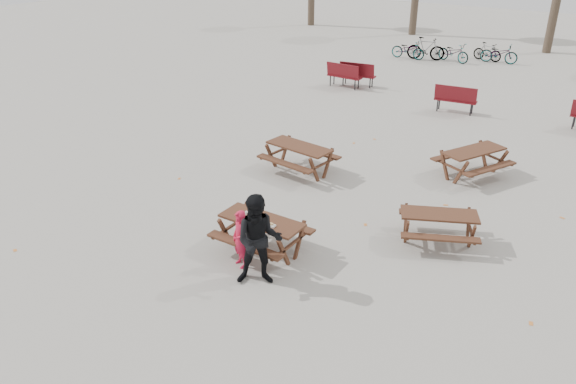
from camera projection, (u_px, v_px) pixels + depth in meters
The scene contains 13 objects.
ground at pixel (262, 251), 12.02m from camera, with size 80.00×80.00×0.00m, color gray.
main_picnic_table at pixel (262, 227), 11.76m from camera, with size 1.80×1.45×0.78m.
food_tray at pixel (271, 225), 11.40m from camera, with size 0.18×0.11×0.04m, color white.
bread_roll at pixel (271, 224), 11.39m from camera, with size 0.14×0.06×0.05m, color tan.
soda_bottle at pixel (246, 215), 11.68m from camera, with size 0.07×0.07×0.17m.
child at pixel (240, 239), 11.25m from camera, with size 0.45×0.30×1.24m, color red.
adult at pixel (259, 241), 10.59m from camera, with size 0.91×0.71×1.87m, color black.
picnic_table_east at pixel (438, 228), 12.21m from camera, with size 1.63×1.32×0.70m, color #3A2015, non-canonical shape.
picnic_table_north at pixel (299, 159), 15.59m from camera, with size 1.85×1.49×0.80m, color #3A2015, non-canonical shape.
picnic_table_far at pixel (473, 163), 15.37m from camera, with size 1.79×1.44×0.77m, color #3A2015, non-canonical shape.
park_bench_row at pixel (429, 89), 21.56m from camera, with size 11.12×1.97×1.03m.
bicycle_row at pixel (451, 51), 27.96m from camera, with size 5.90×2.40×1.12m.
fallen_leaves at pixel (339, 211), 13.64m from camera, with size 11.00×11.00×0.01m, color #CB7330, non-canonical shape.
Camera 1 is at (6.11, -8.25, 6.40)m, focal length 35.00 mm.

